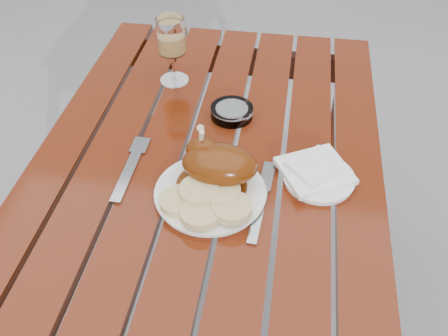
# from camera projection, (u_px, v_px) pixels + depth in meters

# --- Properties ---
(ground) EXTENTS (60.00, 60.00, 0.00)m
(ground) POSITION_uv_depth(u_px,v_px,m) (213.00, 320.00, 1.68)
(ground) COLOR slate
(ground) RESTS_ON ground
(table) EXTENTS (0.80, 1.20, 0.75)m
(table) POSITION_uv_depth(u_px,v_px,m) (211.00, 251.00, 1.43)
(table) COLOR #621B0B
(table) RESTS_ON ground
(dinner_plate) EXTENTS (0.27, 0.27, 0.02)m
(dinner_plate) POSITION_uv_depth(u_px,v_px,m) (210.00, 194.00, 1.06)
(dinner_plate) COLOR white
(dinner_plate) RESTS_ON table
(roast_duck) EXTENTS (0.17, 0.15, 0.12)m
(roast_duck) POSITION_uv_depth(u_px,v_px,m) (217.00, 164.00, 1.05)
(roast_duck) COLOR #59270A
(roast_duck) RESTS_ON dinner_plate
(bread_dumplings) EXTENTS (0.19, 0.14, 0.03)m
(bread_dumplings) POSITION_uv_depth(u_px,v_px,m) (206.00, 201.00, 1.01)
(bread_dumplings) COLOR #D2BD80
(bread_dumplings) RESTS_ON dinner_plate
(wine_glass) EXTENTS (0.08, 0.08, 0.19)m
(wine_glass) POSITION_uv_depth(u_px,v_px,m) (172.00, 51.00, 1.33)
(wine_glass) COLOR #E6B768
(wine_glass) RESTS_ON table
(side_plate) EXTENTS (0.19, 0.19, 0.01)m
(side_plate) POSITION_uv_depth(u_px,v_px,m) (319.00, 178.00, 1.10)
(side_plate) COLOR white
(side_plate) RESTS_ON table
(napkin) EXTENTS (0.19, 0.18, 0.01)m
(napkin) POSITION_uv_depth(u_px,v_px,m) (315.00, 171.00, 1.10)
(napkin) COLOR white
(napkin) RESTS_ON side_plate
(ashtray) EXTENTS (0.13, 0.13, 0.03)m
(ashtray) POSITION_uv_depth(u_px,v_px,m) (232.00, 112.00, 1.26)
(ashtray) COLOR #B2B7BC
(ashtray) RESTS_ON table
(fork) EXTENTS (0.03, 0.20, 0.01)m
(fork) POSITION_uv_depth(u_px,v_px,m) (129.00, 171.00, 1.12)
(fork) COLOR gray
(fork) RESTS_ON table
(knife) EXTENTS (0.03, 0.21, 0.01)m
(knife) POSITION_uv_depth(u_px,v_px,m) (260.00, 206.00, 1.04)
(knife) COLOR gray
(knife) RESTS_ON table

